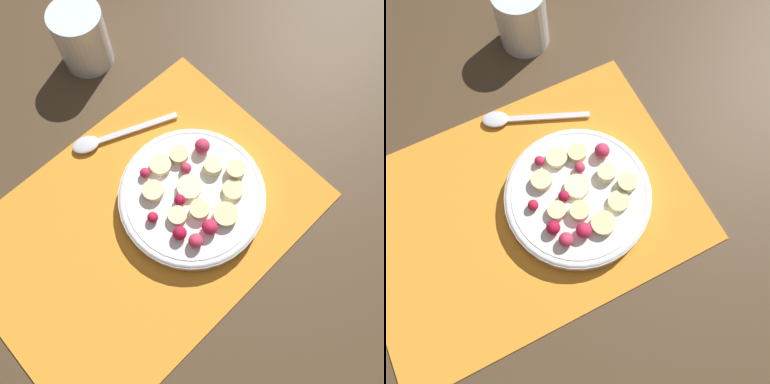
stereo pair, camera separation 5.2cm
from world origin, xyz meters
The scene contains 5 objects.
ground_plane centered at (0.00, 0.00, 0.00)m, with size 3.00×3.00×0.00m, color #4C3823.
placemat centered at (0.00, 0.00, 0.00)m, with size 0.48×0.34×0.01m.
fruit_bowl centered at (-0.07, 0.02, 0.02)m, with size 0.21×0.21×0.05m.
spoon centered at (-0.04, -0.14, 0.01)m, with size 0.16×0.08×0.01m.
drinking_glass centered at (-0.12, -0.28, 0.05)m, with size 0.08×0.08×0.10m.
Camera 2 is at (0.01, 0.18, 0.53)m, focal length 35.00 mm.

